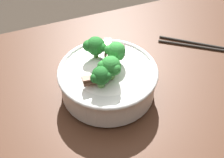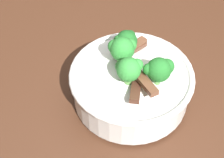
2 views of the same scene
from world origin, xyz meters
name	(u,v)px [view 2 (image 2 of 2)]	position (x,y,z in m)	size (l,w,h in m)	color
dining_table	(118,82)	(0.00, 0.00, 0.69)	(1.54, 0.92, 0.78)	#472819
rice_bowl	(131,81)	(-0.08, -0.11, 0.84)	(0.25, 0.25, 0.15)	white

